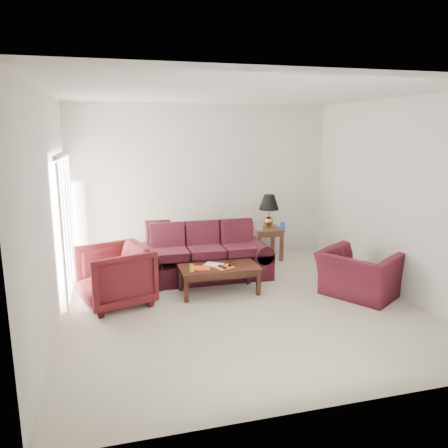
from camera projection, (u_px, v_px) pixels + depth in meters
name	position (u px, v px, depth m)	size (l,w,h in m)	color
floor	(239.00, 306.00, 6.39)	(5.00, 5.00, 0.00)	beige
blinds	(66.00, 225.00, 6.78)	(0.10, 2.00, 2.16)	silver
sofa	(205.00, 253.00, 7.50)	(2.23, 0.96, 0.91)	black
throw_pillow	(158.00, 233.00, 7.79)	(0.44, 0.13, 0.44)	black
end_table	(266.00, 243.00, 8.66)	(0.57, 0.57, 0.63)	#552E1D
table_lamp	(269.00, 211.00, 8.58)	(0.39, 0.39, 0.66)	#B58E38
clock	(259.00, 227.00, 8.40)	(0.14, 0.05, 0.14)	silver
blue_canister	(283.00, 226.00, 8.45)	(0.09, 0.09, 0.15)	blue
picture_frame	(255.00, 222.00, 8.76)	(0.12, 0.02, 0.15)	silver
floor_lamp	(80.00, 227.00, 7.72)	(0.27, 0.27, 1.67)	white
armchair_left	(115.00, 276.00, 6.37)	(0.94, 0.97, 0.88)	#461014
armchair_right	(359.00, 274.00, 6.71)	(1.09, 0.95, 0.71)	#3F0E18
coffee_table	(219.00, 280.00, 6.86)	(1.24, 0.62, 0.43)	black
magazine_red	(201.00, 268.00, 6.71)	(0.26, 0.20, 0.02)	red
magazine_white	(213.00, 265.00, 6.88)	(0.27, 0.20, 0.02)	white
magazine_orange	(225.00, 267.00, 6.75)	(0.25, 0.19, 0.01)	orange
remote_a	(222.00, 267.00, 6.71)	(0.05, 0.16, 0.02)	black
remote_b	(230.00, 264.00, 6.84)	(0.05, 0.17, 0.02)	black
yellow_glass	(192.00, 268.00, 6.56)	(0.07, 0.07, 0.12)	gold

